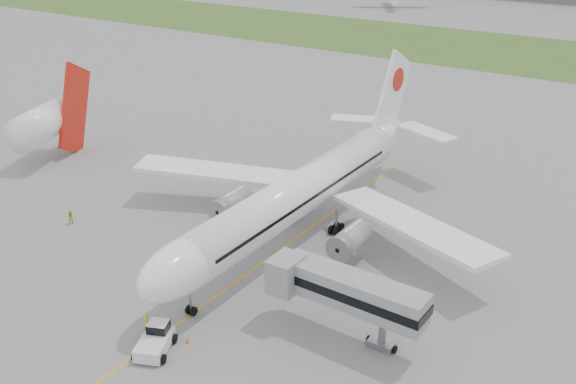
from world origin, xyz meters
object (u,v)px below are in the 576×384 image
Objects in this scene: airliner at (304,189)px; neighbor_aircraft at (45,123)px; jet_bridge at (342,289)px; pushback_tug at (156,339)px; ground_crew_near at (147,323)px.

airliner reaches higher than neighbor_aircraft.
jet_bridge is 59.95m from neighbor_aircraft.
jet_bridge reaches higher than pushback_tug.
jet_bridge is at bearing -47.94° from airliner.
pushback_tug is 2.63× the size of ground_crew_near.
pushback_tug is at bearing -50.19° from neighbor_aircraft.
pushback_tug is 2.76m from ground_crew_near.
neighbor_aircraft is (-44.95, -1.27, 0.16)m from airliner.
neighbor_aircraft reaches higher than pushback_tug.
airliner is 20.06m from jet_bridge.
ground_crew_near is (-1.53, -24.15, -4.74)m from airliner.
airliner is 29.14× the size of ground_crew_near.
pushback_tug is 0.27× the size of neighbor_aircraft.
neighbor_aircraft is at bearing 128.70° from pushback_tug.
pushback_tug is (0.89, -25.47, -4.66)m from airliner.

